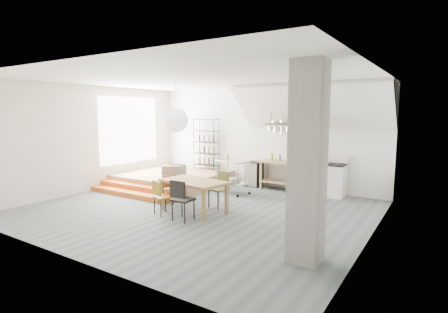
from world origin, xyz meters
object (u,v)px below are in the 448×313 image
Objects in this scene: stove at (334,180)px; rolling_cart at (233,172)px; dining_table at (194,184)px; mini_fridge at (254,174)px.

rolling_cart is (-2.66, -1.21, 0.16)m from stove.
rolling_cart reaches higher than dining_table.
dining_table is at bearing -69.24° from rolling_cart.
dining_table is at bearing -126.28° from stove.
stove is 2.93m from rolling_cart.
stove reaches higher than mini_fridge.
mini_fridge is at bearing 103.05° from rolling_cart.
mini_fridge reaches higher than dining_table.
stove reaches higher than rolling_cart.
stove is 0.68× the size of dining_table.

